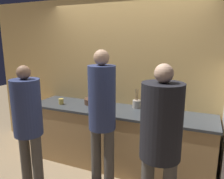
{
  "coord_description": "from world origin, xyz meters",
  "views": [
    {
      "loc": [
        1.14,
        -2.53,
        1.93
      ],
      "look_at": [
        0.0,
        0.15,
        1.27
      ],
      "focal_mm": 35.0,
      "sensor_mm": 36.0,
      "label": 1
    }
  ],
  "objects": [
    {
      "name": "person_left",
      "position": [
        -0.8,
        -0.61,
        0.98
      ],
      "size": [
        0.35,
        0.35,
        1.65
      ],
      "color": "#4C4742",
      "rests_on": "ground_plane"
    },
    {
      "name": "ground_plane",
      "position": [
        0.0,
        0.0,
        0.0
      ],
      "size": [
        14.0,
        14.0,
        0.0
      ],
      "primitive_type": "plane",
      "color": "#9E8460"
    },
    {
      "name": "person_center",
      "position": [
        0.05,
        -0.27,
        1.08
      ],
      "size": [
        0.33,
        0.33,
        1.83
      ],
      "color": "#4C4742",
      "rests_on": "ground_plane"
    },
    {
      "name": "utensil_crock",
      "position": [
        0.24,
        0.56,
        0.99
      ],
      "size": [
        0.12,
        0.12,
        0.3
      ],
      "color": "#ADA393",
      "rests_on": "counter"
    },
    {
      "name": "wall_back",
      "position": [
        0.0,
        0.72,
        1.3
      ],
      "size": [
        5.2,
        0.06,
        2.6
      ],
      "color": "#E0B266",
      "rests_on": "ground_plane"
    },
    {
      "name": "cup_yellow",
      "position": [
        -0.94,
        0.27,
        0.97
      ],
      "size": [
        0.08,
        0.08,
        0.09
      ],
      "color": "gold",
      "rests_on": "counter"
    },
    {
      "name": "person_right",
      "position": [
        0.82,
        -0.6,
        1.06
      ],
      "size": [
        0.39,
        0.39,
        1.73
      ],
      "color": "#4C4742",
      "rests_on": "ground_plane"
    },
    {
      "name": "potted_plant",
      "position": [
        0.58,
        0.5,
        1.05
      ],
      "size": [
        0.16,
        0.16,
        0.23
      ],
      "color": "#9E6042",
      "rests_on": "counter"
    },
    {
      "name": "counter",
      "position": [
        0.0,
        0.38,
        0.46
      ],
      "size": [
        2.79,
        0.7,
        0.92
      ],
      "color": "tan",
      "rests_on": "ground_plane"
    },
    {
      "name": "fruit_bowl",
      "position": [
        -0.46,
        0.5,
        0.97
      ],
      "size": [
        0.31,
        0.31,
        0.13
      ],
      "color": "#4C3323",
      "rests_on": "counter"
    },
    {
      "name": "bottle_clear",
      "position": [
        -0.13,
        0.22,
        1.02
      ],
      "size": [
        0.07,
        0.07,
        0.25
      ],
      "color": "silver",
      "rests_on": "counter"
    }
  ]
}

